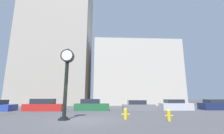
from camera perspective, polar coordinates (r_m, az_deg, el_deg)
ground_plane at (r=11.49m, az=-11.98°, el=-19.26°), size 200.00×200.00×0.00m
building_tall_tower at (r=39.85m, az=-19.64°, el=10.98°), size 15.28×12.00×32.68m
building_storefront_row at (r=36.36m, az=8.51°, el=-2.93°), size 18.56×12.00×13.79m
street_clock at (r=11.96m, az=-16.94°, el=-2.61°), size 1.00×0.81×5.39m
car_red at (r=20.50m, az=-24.38°, el=-13.27°), size 4.71×2.06×1.42m
car_green at (r=19.40m, az=-7.67°, el=-14.34°), size 4.27×1.92×1.39m
car_grey at (r=19.59m, az=9.86°, el=-14.44°), size 3.97×1.89×1.24m
car_silver at (r=21.55m, az=22.93°, el=-13.32°), size 3.88×2.06×1.33m
car_navy at (r=24.51m, az=35.13°, el=-11.83°), size 4.40×1.95×1.33m
fire_hydrant_near at (r=11.60m, az=20.83°, el=-16.71°), size 0.56×0.24×0.79m
fire_hydrant_far at (r=11.73m, az=5.17°, el=-17.25°), size 0.61×0.26×0.81m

